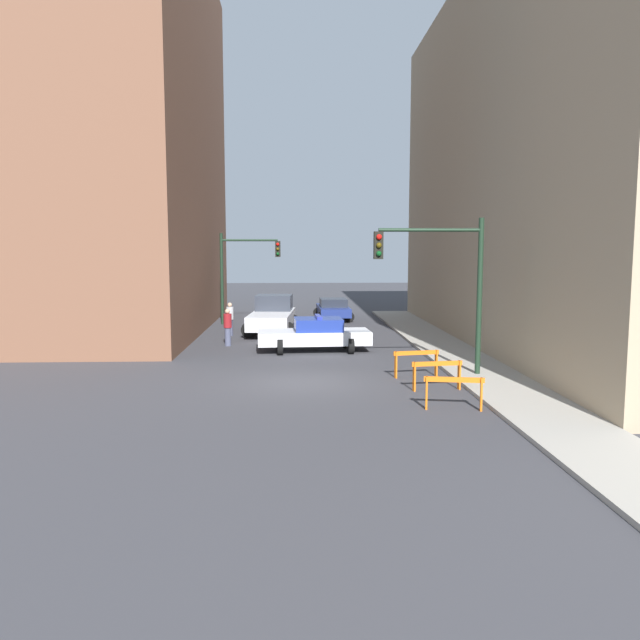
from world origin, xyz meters
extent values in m
plane|color=#38383D|center=(0.00, 0.00, 0.00)|extent=(120.00, 120.00, 0.00)
cube|color=#9E998E|center=(6.20, 0.00, 0.06)|extent=(2.40, 44.00, 0.12)
cube|color=brown|center=(-12.00, 14.00, 10.13)|extent=(14.00, 20.00, 20.27)
cube|color=tan|center=(13.40, 8.00, 8.34)|extent=(12.00, 28.00, 16.69)
cylinder|color=black|center=(5.90, 0.61, 2.72)|extent=(0.18, 0.18, 5.20)
cylinder|color=black|center=(4.20, 0.61, 4.92)|extent=(3.40, 0.12, 0.12)
cube|color=black|center=(2.50, 0.61, 4.42)|extent=(0.30, 0.22, 0.90)
sphere|color=red|center=(2.50, 0.47, 4.69)|extent=(0.18, 0.18, 0.18)
sphere|color=#4C3D0C|center=(2.50, 0.47, 4.42)|extent=(0.18, 0.18, 0.18)
sphere|color=#0C4219|center=(2.50, 0.47, 4.15)|extent=(0.18, 0.18, 0.18)
cylinder|color=black|center=(-4.40, 15.91, 2.60)|extent=(0.18, 0.18, 5.20)
cylinder|color=black|center=(-2.80, 15.91, 4.80)|extent=(3.20, 0.12, 0.12)
cube|color=black|center=(-1.20, 15.91, 4.30)|extent=(0.30, 0.22, 0.90)
sphere|color=red|center=(-1.20, 15.76, 4.57)|extent=(0.18, 0.18, 0.18)
sphere|color=#4C3D0C|center=(-1.20, 15.76, 4.30)|extent=(0.18, 0.18, 0.18)
sphere|color=#0C4219|center=(-1.20, 15.76, 4.03)|extent=(0.18, 0.18, 0.18)
cube|color=white|center=(0.55, 6.21, 0.60)|extent=(4.79, 2.11, 0.55)
cube|color=navy|center=(0.74, 6.22, 1.14)|extent=(2.06, 1.73, 0.52)
cylinder|color=black|center=(-0.86, 5.28, 0.33)|extent=(0.26, 0.67, 0.66)
cylinder|color=black|center=(-0.95, 6.98, 0.33)|extent=(0.26, 0.67, 0.66)
cylinder|color=black|center=(2.05, 5.44, 0.33)|extent=(0.26, 0.67, 0.66)
cylinder|color=black|center=(1.96, 7.14, 0.33)|extent=(0.26, 0.67, 0.66)
cube|color=#2633BF|center=(0.74, 6.22, 1.46)|extent=(0.28, 1.39, 0.12)
cube|color=silver|center=(-1.41, 11.83, 0.75)|extent=(2.39, 5.53, 0.70)
cube|color=#2D333D|center=(-1.34, 12.91, 1.50)|extent=(1.96, 1.86, 0.80)
cylinder|color=black|center=(-2.21, 13.57, 0.40)|extent=(0.82, 0.32, 0.80)
cylinder|color=black|center=(-0.37, 13.43, 0.40)|extent=(0.82, 0.32, 0.80)
cylinder|color=black|center=(-2.45, 10.23, 0.40)|extent=(0.82, 0.32, 0.80)
cylinder|color=black|center=(-0.62, 10.09, 0.40)|extent=(0.82, 0.32, 0.80)
cube|color=navy|center=(2.09, 18.00, 0.57)|extent=(1.92, 4.35, 0.52)
cube|color=#232833|center=(2.10, 17.83, 1.07)|extent=(1.63, 1.85, 0.48)
cylinder|color=black|center=(1.23, 19.31, 0.31)|extent=(0.63, 0.24, 0.62)
cylinder|color=black|center=(2.88, 19.36, 0.31)|extent=(0.63, 0.24, 0.62)
cylinder|color=black|center=(1.30, 16.64, 0.31)|extent=(0.63, 0.24, 0.62)
cylinder|color=black|center=(2.96, 16.69, 0.31)|extent=(0.63, 0.24, 0.62)
cylinder|color=#474C66|center=(-3.24, 7.82, 0.41)|extent=(0.40, 0.40, 0.82)
cylinder|color=maroon|center=(-3.24, 7.82, 1.13)|extent=(0.51, 0.51, 0.62)
sphere|color=tan|center=(-3.24, 7.82, 1.55)|extent=(0.31, 0.31, 0.22)
cylinder|color=#474C66|center=(-3.47, 11.09, 0.41)|extent=(0.38, 0.38, 0.82)
cylinder|color=#B2B2B7|center=(-3.47, 11.09, 1.13)|extent=(0.49, 0.49, 0.62)
sphere|color=tan|center=(-3.47, 11.09, 1.55)|extent=(0.30, 0.30, 0.22)
cube|color=orange|center=(3.99, -3.67, 0.83)|extent=(1.59, 0.32, 0.14)
cube|color=orange|center=(3.28, -3.55, 0.45)|extent=(0.08, 0.17, 0.90)
cube|color=orange|center=(4.70, -3.79, 0.45)|extent=(0.08, 0.17, 0.90)
cube|color=orange|center=(4.07, -1.32, 0.83)|extent=(1.59, 0.26, 0.14)
cube|color=orange|center=(3.36, -1.42, 0.45)|extent=(0.07, 0.17, 0.90)
cube|color=orange|center=(4.79, -1.23, 0.45)|extent=(0.07, 0.17, 0.90)
cube|color=orange|center=(3.83, 0.68, 0.83)|extent=(1.58, 0.32, 0.14)
cube|color=orange|center=(3.12, 0.55, 0.45)|extent=(0.08, 0.17, 0.90)
cube|color=orange|center=(4.54, 0.80, 0.45)|extent=(0.08, 0.17, 0.90)
camera|label=1|loc=(-0.25, -19.85, 4.29)|focal=35.00mm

